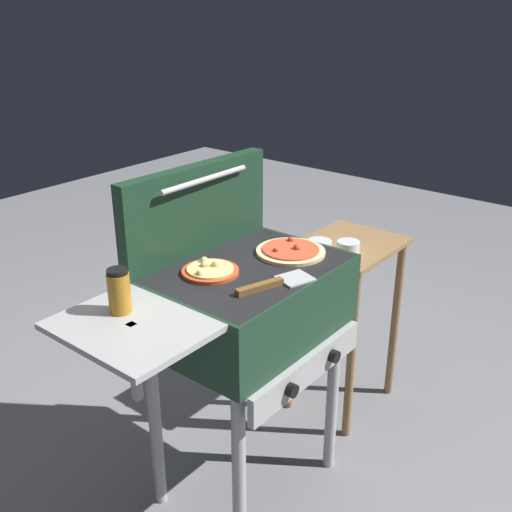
{
  "coord_description": "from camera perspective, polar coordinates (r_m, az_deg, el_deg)",
  "views": [
    {
      "loc": [
        -1.36,
        -1.13,
        1.7
      ],
      "look_at": [
        0.05,
        0.0,
        0.92
      ],
      "focal_mm": 42.12,
      "sensor_mm": 36.0,
      "label": 1
    }
  ],
  "objects": [
    {
      "name": "spatula",
      "position": [
        1.81,
        1.78,
        -2.61
      ],
      "size": [
        0.26,
        0.13,
        0.02
      ],
      "color": "#B7BABF",
      "rests_on": "grill"
    },
    {
      "name": "grill_lid_open",
      "position": [
        2.02,
        -5.66,
        4.51
      ],
      "size": [
        0.63,
        0.09,
        0.3
      ],
      "color": "#193823",
      "rests_on": "grill"
    },
    {
      "name": "pizza_cheese",
      "position": [
        1.89,
        -4.4,
        -1.36
      ],
      "size": [
        0.18,
        0.18,
        0.03
      ],
      "color": "#C64723",
      "rests_on": "grill"
    },
    {
      "name": "pizza_pepperoni",
      "position": [
        2.04,
        3.32,
        0.49
      ],
      "size": [
        0.24,
        0.24,
        0.03
      ],
      "color": "beige",
      "rests_on": "grill"
    },
    {
      "name": "grill",
      "position": [
        1.99,
        -1.06,
        -4.94
      ],
      "size": [
        0.96,
        0.53,
        0.9
      ],
      "color": "#193823",
      "rests_on": "ground_plane"
    },
    {
      "name": "prep_table",
      "position": [
        2.58,
        8.54,
        -3.38
      ],
      "size": [
        0.44,
        0.36,
        0.77
      ],
      "color": "olive",
      "rests_on": "ground_plane"
    },
    {
      "name": "topping_bowl_near",
      "position": [
        2.39,
        8.75,
        0.85
      ],
      "size": [
        0.09,
        0.09,
        0.04
      ],
      "color": "silver",
      "rests_on": "prep_table"
    },
    {
      "name": "ground_plane",
      "position": [
        2.45,
        -0.78,
        -20.58
      ],
      "size": [
        8.0,
        8.0,
        0.0
      ],
      "primitive_type": "plane",
      "color": "gray"
    },
    {
      "name": "sauce_jar",
      "position": [
        1.68,
        -12.87,
        -3.27
      ],
      "size": [
        0.06,
        0.06,
        0.13
      ],
      "color": "#B77A1E",
      "rests_on": "grill"
    },
    {
      "name": "topping_bowl_far",
      "position": [
        2.39,
        6.05,
        0.92
      ],
      "size": [
        0.1,
        0.1,
        0.04
      ],
      "color": "silver",
      "rests_on": "prep_table"
    }
  ]
}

